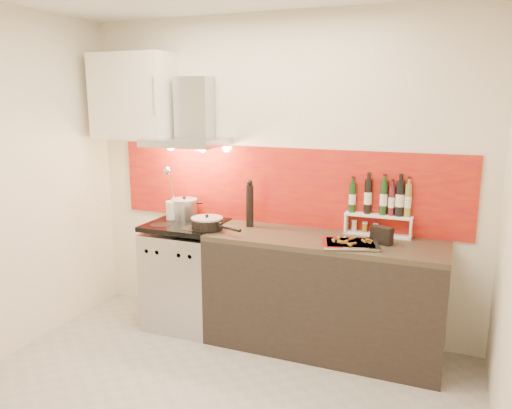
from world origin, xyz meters
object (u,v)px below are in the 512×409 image
at_px(pepper_mill, 250,204).
at_px(baking_tray, 350,243).
at_px(range_stove, 187,275).
at_px(counter, 323,294).
at_px(stock_pot, 185,208).
at_px(saute_pan, 208,223).

distance_m(pepper_mill, baking_tray, 0.92).
bearing_deg(range_stove, counter, 0.23).
bearing_deg(range_stove, pepper_mill, 12.12).
xyz_separation_m(pepper_mill, baking_tray, (0.88, -0.23, -0.17)).
height_order(counter, pepper_mill, pepper_mill).
bearing_deg(counter, stock_pot, 173.95).
height_order(counter, stock_pot, stock_pot).
bearing_deg(baking_tray, range_stove, 175.53).
height_order(range_stove, saute_pan, saute_pan).
bearing_deg(counter, pepper_mill, 170.46).
height_order(saute_pan, pepper_mill, pepper_mill).
bearing_deg(stock_pot, pepper_mill, -2.32).
distance_m(stock_pot, baking_tray, 1.53).
relative_size(range_stove, pepper_mill, 2.33).
bearing_deg(range_stove, saute_pan, -22.21).
bearing_deg(counter, range_stove, -179.77).
distance_m(counter, stock_pot, 1.41).
bearing_deg(range_stove, stock_pot, 121.92).
relative_size(counter, saute_pan, 3.76).
xyz_separation_m(range_stove, saute_pan, (0.27, -0.11, 0.51)).
distance_m(range_stove, stock_pot, 0.58).
relative_size(range_stove, counter, 0.51).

